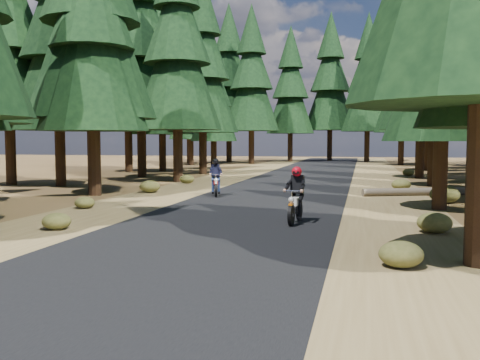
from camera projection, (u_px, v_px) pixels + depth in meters
name	position (u px, v px, depth m)	size (l,w,h in m)	color
ground	(228.00, 224.00, 14.60)	(120.00, 120.00, 0.00)	#433218
road	(261.00, 203.00, 19.46)	(6.00, 100.00, 0.01)	black
shoulder_l	(144.00, 200.00, 20.49)	(3.20, 100.00, 0.01)	brown
shoulder_r	(392.00, 206.00, 18.44)	(3.20, 100.00, 0.01)	brown
pine_forest	(307.00, 53.00, 34.47)	(34.59, 55.08, 16.32)	black
log_near	(426.00, 192.00, 22.14)	(0.32, 0.32, 5.48)	#4C4233
understory_shrubs	(326.00, 200.00, 17.96)	(12.96, 32.64, 0.64)	#474C1E
rider_lead	(295.00, 204.00, 14.72)	(0.65, 1.77, 1.55)	silver
rider_follow	(216.00, 184.00, 21.88)	(0.98, 1.79, 1.53)	maroon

